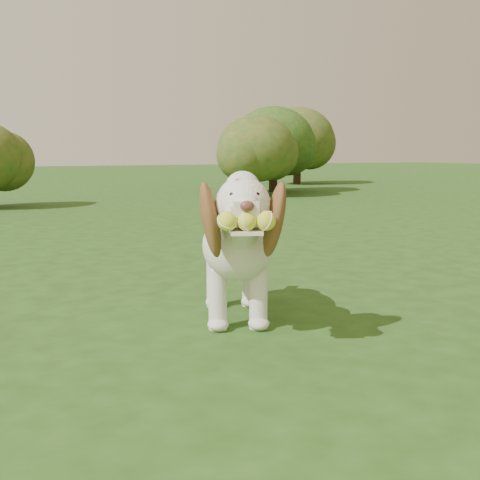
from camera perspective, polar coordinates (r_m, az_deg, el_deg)
name	(u,v)px	position (r m, az deg, el deg)	size (l,w,h in m)	color
ground	(274,336)	(3.18, 3.24, -9.05)	(80.00, 80.00, 0.00)	#224213
dog	(236,242)	(3.32, -0.35, -0.15)	(0.81, 1.27, 0.86)	silver
shrub_h	(297,139)	(18.22, 5.47, 9.52)	(2.20, 2.20, 2.28)	#382314
shrub_f	(273,142)	(14.51, 3.18, 9.28)	(1.96, 1.96, 2.03)	#382314
shrub_d	(257,149)	(12.99, 1.58, 8.65)	(1.68, 1.68, 1.74)	#382314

